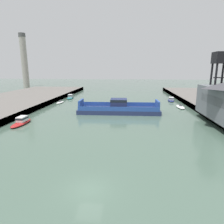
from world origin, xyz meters
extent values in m
plane|color=#4C6656|center=(0.00, 0.00, 0.00)|extent=(400.00, 400.00, 0.00)
cube|color=#4C4742|center=(-21.96, 20.00, 0.73)|extent=(0.30, 140.00, 1.46)
cube|color=navy|center=(1.05, 33.78, 0.55)|extent=(21.33, 7.60, 1.10)
cube|color=#284CA3|center=(0.96, 37.25, 1.65)|extent=(20.31, 0.64, 1.10)
cube|color=#284CA3|center=(1.13, 30.31, 1.65)|extent=(20.31, 0.64, 1.10)
cube|color=navy|center=(1.05, 33.78, 2.38)|extent=(4.33, 3.99, 2.56)
cube|color=black|center=(1.05, 33.78, 3.31)|extent=(4.37, 4.03, 0.60)
cube|color=#284CA3|center=(11.12, 34.03, 2.20)|extent=(0.63, 4.96, 2.20)
cube|color=#284CA3|center=(-9.03, 33.52, 2.20)|extent=(0.63, 4.96, 2.20)
ellipsoid|color=red|center=(-18.69, 20.73, 0.28)|extent=(2.22, 6.92, 0.55)
cube|color=silver|center=(-18.69, 21.25, 1.08)|extent=(1.54, 2.43, 1.05)
cube|color=black|center=(-18.69, 21.25, 1.21)|extent=(1.58, 2.50, 0.31)
ellipsoid|color=#237075|center=(-19.26, 57.00, 0.22)|extent=(3.03, 6.70, 0.44)
cube|color=silver|center=(-19.32, 57.48, 0.97)|extent=(1.85, 2.44, 1.04)
cube|color=black|center=(-19.32, 57.48, 1.10)|extent=(1.90, 2.51, 0.31)
ellipsoid|color=white|center=(-19.55, 46.45, 0.21)|extent=(1.99, 4.92, 0.43)
cube|color=#4C4C51|center=(-19.55, 46.45, 0.68)|extent=(0.60, 0.44, 0.50)
ellipsoid|color=white|center=(19.05, 41.79, 0.26)|extent=(2.10, 6.29, 0.52)
cube|color=#4C4C51|center=(19.05, 41.79, 0.77)|extent=(0.72, 0.41, 0.50)
ellipsoid|color=navy|center=(18.92, 54.42, 0.23)|extent=(3.30, 7.36, 0.45)
cube|color=silver|center=(18.84, 53.89, 0.93)|extent=(1.95, 2.69, 0.95)
cube|color=black|center=(18.84, 53.89, 1.05)|extent=(2.00, 2.77, 0.29)
cube|color=black|center=(20.09, 21.39, 5.35)|extent=(0.08, 14.74, 1.76)
cylinder|color=black|center=(22.57, 30.89, 6.99)|extent=(0.44, 0.44, 11.07)
cylinder|color=black|center=(24.99, 30.89, 6.99)|extent=(0.44, 0.44, 11.07)
cylinder|color=black|center=(22.57, 28.47, 6.99)|extent=(0.44, 0.44, 11.07)
cube|color=black|center=(23.78, 29.68, 5.33)|extent=(2.42, 0.20, 0.20)
cube|color=black|center=(23.78, 29.68, 5.33)|extent=(0.20, 2.42, 0.20)
cube|color=black|center=(23.78, 29.68, 9.43)|extent=(2.42, 0.20, 0.20)
cube|color=black|center=(23.78, 29.68, 9.43)|extent=(0.20, 2.42, 0.20)
cube|color=black|center=(23.78, 29.68, 13.77)|extent=(3.15, 3.15, 2.47)
cylinder|color=#9E998E|center=(-64.86, 107.04, 14.35)|extent=(2.64, 2.64, 28.71)
cylinder|color=#4C4C4C|center=(-64.86, 107.04, 27.71)|extent=(2.85, 2.85, 2.00)
cylinder|color=#9E998E|center=(-54.75, 89.83, 15.11)|extent=(3.34, 3.34, 30.23)
cylinder|color=#4C4C4C|center=(-54.75, 89.83, 29.23)|extent=(3.60, 3.60, 2.00)
camera|label=1|loc=(3.68, -16.21, 11.38)|focal=30.93mm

